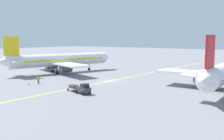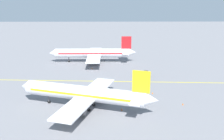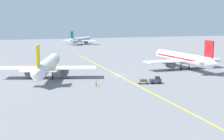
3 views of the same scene
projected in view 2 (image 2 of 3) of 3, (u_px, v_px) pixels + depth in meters
The scene contains 11 objects.
ground_plane at pixel (101, 81), 83.75m from camera, with size 400.00×400.00×0.00m, color slate.
apron_yellow_centreline at pixel (101, 81), 83.75m from camera, with size 0.40×120.00×0.01m, color yellow.
airplane_at_gate at pixel (85, 94), 62.78m from camera, with size 28.22×34.64×10.60m.
airplane_adjacent_stand at pixel (93, 53), 106.93m from camera, with size 28.01×35.41×10.60m.
baggage_tug_dark at pixel (146, 74), 88.08m from camera, with size 3.28×2.35×2.11m.
baggage_cart_trailing at pixel (145, 77), 85.04m from camera, with size 2.86×2.00×1.24m.
ground_crew_worker at pixel (144, 90), 73.01m from camera, with size 0.35×0.53×1.68m.
traffic_cone_near_nose at pixel (153, 93), 72.94m from camera, with size 0.32×0.32×0.55m, color orange.
traffic_cone_mid_apron at pixel (122, 109), 62.43m from camera, with size 0.32×0.32×0.55m, color orange.
traffic_cone_by_wingtip at pixel (183, 104), 65.46m from camera, with size 0.32×0.32×0.55m, color orange.
traffic_cone_far_edge at pixel (92, 68), 97.77m from camera, with size 0.32×0.32×0.55m, color orange.
Camera 2 is at (-79.61, -2.46, 26.36)m, focal length 42.00 mm.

